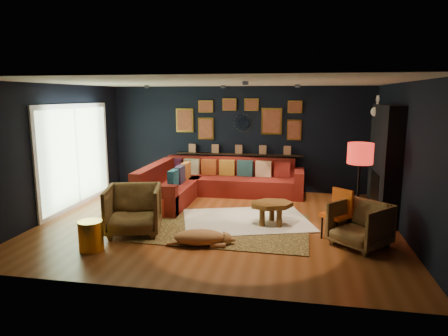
% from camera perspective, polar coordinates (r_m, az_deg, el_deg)
% --- Properties ---
extents(floor, '(6.50, 6.50, 0.00)m').
position_cam_1_polar(floor, '(7.64, -0.85, -7.76)').
color(floor, brown).
rests_on(floor, ground).
extents(room_walls, '(6.50, 6.50, 6.50)m').
position_cam_1_polar(room_walls, '(7.30, -0.88, 4.21)').
color(room_walls, black).
rests_on(room_walls, ground).
extents(sectional, '(3.41, 2.69, 0.86)m').
position_cam_1_polar(sectional, '(9.39, -2.38, -2.30)').
color(sectional, maroon).
rests_on(sectional, ground).
extents(ledge, '(3.20, 0.12, 0.04)m').
position_cam_1_polar(ledge, '(10.01, 2.13, 1.97)').
color(ledge, black).
rests_on(ledge, room_walls).
extents(gallery_wall, '(3.15, 0.04, 1.02)m').
position_cam_1_polar(gallery_wall, '(9.96, 2.12, 7.06)').
color(gallery_wall, gold).
rests_on(gallery_wall, room_walls).
extents(sunburst_mirror, '(0.47, 0.16, 0.47)m').
position_cam_1_polar(sunburst_mirror, '(9.95, 2.76, 6.43)').
color(sunburst_mirror, silver).
rests_on(sunburst_mirror, room_walls).
extents(fireplace, '(0.31, 1.60, 2.20)m').
position_cam_1_polar(fireplace, '(8.31, 21.86, 0.22)').
color(fireplace, black).
rests_on(fireplace, ground).
extents(deer_head, '(0.50, 0.28, 0.45)m').
position_cam_1_polar(deer_head, '(8.70, 21.97, 7.47)').
color(deer_head, white).
rests_on(deer_head, fireplace).
extents(sliding_door, '(0.06, 2.80, 2.20)m').
position_cam_1_polar(sliding_door, '(9.10, -20.38, 1.64)').
color(sliding_door, white).
rests_on(sliding_door, ground).
extents(ceiling_spots, '(3.30, 2.50, 0.06)m').
position_cam_1_polar(ceiling_spots, '(8.05, 0.23, 11.66)').
color(ceiling_spots, black).
rests_on(ceiling_spots, room_walls).
extents(shag_rug, '(2.74, 2.33, 0.03)m').
position_cam_1_polar(shag_rug, '(7.71, 3.16, -7.48)').
color(shag_rug, white).
rests_on(shag_rug, ground).
extents(leopard_rug, '(3.00, 2.18, 0.02)m').
position_cam_1_polar(leopard_rug, '(7.32, 0.25, -8.50)').
color(leopard_rug, '#B28E4B').
rests_on(leopard_rug, ground).
extents(coffee_table, '(0.99, 0.87, 0.41)m').
position_cam_1_polar(coffee_table, '(7.41, 6.78, -5.50)').
color(coffee_table, brown).
rests_on(coffee_table, shag_rug).
extents(pouf, '(0.54, 0.54, 0.35)m').
position_cam_1_polar(pouf, '(8.10, -9.66, -5.31)').
color(pouf, '#A62B1B').
rests_on(pouf, shag_rug).
extents(armchair_left, '(1.09, 1.05, 0.93)m').
position_cam_1_polar(armchair_left, '(7.10, -12.83, -5.51)').
color(armchair_left, tan).
rests_on(armchair_left, ground).
extents(armchair_right, '(1.05, 1.05, 0.79)m').
position_cam_1_polar(armchair_right, '(6.71, 18.90, -7.38)').
color(armchair_right, tan).
rests_on(armchair_right, ground).
extents(gold_stool, '(0.38, 0.38, 0.47)m').
position_cam_1_polar(gold_stool, '(6.58, -18.48, -9.17)').
color(gold_stool, gold).
rests_on(gold_stool, ground).
extents(orange_chair, '(0.56, 0.56, 0.84)m').
position_cam_1_polar(orange_chair, '(6.94, 16.03, -5.79)').
color(orange_chair, black).
rests_on(orange_chair, ground).
extents(floor_lamp, '(0.43, 0.43, 1.57)m').
position_cam_1_polar(floor_lamp, '(7.23, 18.87, 1.41)').
color(floor_lamp, black).
rests_on(floor_lamp, ground).
extents(dog, '(1.19, 0.73, 0.35)m').
position_cam_1_polar(dog, '(6.45, -3.50, -9.44)').
color(dog, '#B3774A').
rests_on(dog, leopard_rug).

